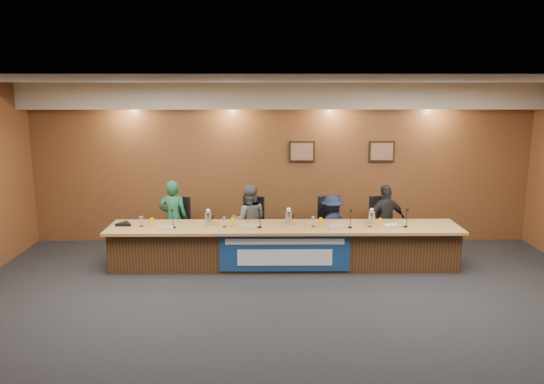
% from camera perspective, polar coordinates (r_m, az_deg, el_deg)
% --- Properties ---
extents(floor, '(10.00, 10.00, 0.00)m').
position_cam_1_polar(floor, '(7.27, 1.91, -14.24)').
color(floor, black).
rests_on(floor, ground).
extents(ceiling, '(10.00, 8.00, 0.04)m').
position_cam_1_polar(ceiling, '(6.56, 2.09, 11.86)').
color(ceiling, silver).
rests_on(ceiling, wall_back).
extents(wall_back, '(10.00, 0.04, 3.20)m').
position_cam_1_polar(wall_back, '(10.67, 1.05, 3.06)').
color(wall_back, brown).
rests_on(wall_back, floor).
extents(soffit, '(10.00, 0.50, 0.50)m').
position_cam_1_polar(soffit, '(10.31, 1.12, 10.31)').
color(soffit, beige).
rests_on(soffit, wall_back).
extents(dais_body, '(6.00, 0.80, 0.70)m').
position_cam_1_polar(dais_body, '(9.38, 1.30, -5.95)').
color(dais_body, '#422815').
rests_on(dais_body, floor).
extents(dais_top, '(6.10, 0.95, 0.05)m').
position_cam_1_polar(dais_top, '(9.23, 1.32, -3.82)').
color(dais_top, '#9C7445').
rests_on(dais_top, dais_body).
extents(banner, '(2.20, 0.02, 0.65)m').
position_cam_1_polar(banner, '(8.98, 1.38, -6.55)').
color(banner, navy).
rests_on(banner, dais_body).
extents(banner_text_upper, '(2.00, 0.01, 0.10)m').
position_cam_1_polar(banner_text_upper, '(8.90, 1.39, -5.35)').
color(banner_text_upper, silver).
rests_on(banner_text_upper, banner).
extents(banner_text_lower, '(1.60, 0.01, 0.28)m').
position_cam_1_polar(banner_text_lower, '(8.99, 1.38, -7.06)').
color(banner_text_lower, silver).
rests_on(banner_text_lower, banner).
extents(wall_photo_left, '(0.52, 0.04, 0.42)m').
position_cam_1_polar(wall_photo_left, '(10.62, 3.22, 4.37)').
color(wall_photo_left, black).
rests_on(wall_photo_left, wall_back).
extents(wall_photo_right, '(0.52, 0.04, 0.42)m').
position_cam_1_polar(wall_photo_right, '(10.85, 11.71, 4.30)').
color(wall_photo_right, black).
rests_on(wall_photo_right, wall_back).
extents(panelist_a, '(0.54, 0.36, 1.44)m').
position_cam_1_polar(panelist_a, '(10.02, -10.58, -2.81)').
color(panelist_a, '#184E32').
rests_on(panelist_a, floor).
extents(panelist_b, '(0.67, 0.52, 1.35)m').
position_cam_1_polar(panelist_b, '(9.88, -2.47, -3.09)').
color(panelist_b, '#505255').
rests_on(panelist_b, floor).
extents(panelist_c, '(0.86, 0.69, 1.16)m').
position_cam_1_polar(panelist_c, '(9.97, 6.46, -3.60)').
color(panelist_c, black).
rests_on(panelist_c, floor).
extents(panelist_d, '(0.85, 0.54, 1.34)m').
position_cam_1_polar(panelist_d, '(10.12, 12.12, -3.01)').
color(panelist_d, black).
rests_on(panelist_d, floor).
extents(office_chair_a, '(0.63, 0.63, 0.08)m').
position_cam_1_polar(office_chair_a, '(10.17, -10.43, -3.99)').
color(office_chair_a, black).
rests_on(office_chair_a, floor).
extents(office_chair_b, '(0.62, 0.62, 0.08)m').
position_cam_1_polar(office_chair_b, '(10.03, -2.44, -4.03)').
color(office_chair_b, black).
rests_on(office_chair_b, floor).
extents(office_chair_c, '(0.55, 0.55, 0.08)m').
position_cam_1_polar(office_chair_c, '(10.09, 6.38, -3.99)').
color(office_chair_c, black).
rests_on(office_chair_c, floor).
extents(office_chair_d, '(0.58, 0.58, 0.08)m').
position_cam_1_polar(office_chair_d, '(10.26, 11.96, -3.91)').
color(office_chair_d, black).
rests_on(office_chair_d, floor).
extents(nameplate_a, '(0.24, 0.08, 0.10)m').
position_cam_1_polar(nameplate_a, '(9.09, -11.42, -3.82)').
color(nameplate_a, white).
rests_on(nameplate_a, dais_top).
extents(microphone_a, '(0.07, 0.07, 0.02)m').
position_cam_1_polar(microphone_a, '(9.25, -10.53, -3.74)').
color(microphone_a, black).
rests_on(microphone_a, dais_top).
extents(juice_glass_a, '(0.06, 0.06, 0.15)m').
position_cam_1_polar(juice_glass_a, '(9.39, -12.80, -3.20)').
color(juice_glass_a, '#F8AD00').
rests_on(juice_glass_a, dais_top).
extents(water_glass_a, '(0.08, 0.08, 0.18)m').
position_cam_1_polar(water_glass_a, '(9.43, -13.89, -3.10)').
color(water_glass_a, silver).
rests_on(water_glass_a, dais_top).
extents(nameplate_b, '(0.24, 0.08, 0.10)m').
position_cam_1_polar(nameplate_b, '(8.97, -2.55, -3.80)').
color(nameplate_b, white).
rests_on(nameplate_b, dais_top).
extents(microphone_b, '(0.07, 0.07, 0.02)m').
position_cam_1_polar(microphone_b, '(9.11, -1.34, -3.79)').
color(microphone_b, black).
rests_on(microphone_b, dais_top).
extents(juice_glass_b, '(0.06, 0.06, 0.15)m').
position_cam_1_polar(juice_glass_b, '(9.19, -4.26, -3.27)').
color(juice_glass_b, '#F8AD00').
rests_on(juice_glass_b, dais_top).
extents(water_glass_b, '(0.08, 0.08, 0.18)m').
position_cam_1_polar(water_glass_b, '(9.16, -5.18, -3.24)').
color(water_glass_b, silver).
rests_on(water_glass_b, dais_top).
extents(nameplate_c, '(0.24, 0.08, 0.10)m').
position_cam_1_polar(nameplate_c, '(9.05, 7.06, -3.75)').
color(nameplate_c, white).
rests_on(nameplate_c, dais_top).
extents(microphone_c, '(0.07, 0.07, 0.02)m').
position_cam_1_polar(microphone_c, '(9.19, 8.38, -3.77)').
color(microphone_c, black).
rests_on(microphone_c, dais_top).
extents(juice_glass_c, '(0.06, 0.06, 0.15)m').
position_cam_1_polar(juice_glass_c, '(9.22, 5.25, -3.24)').
color(juice_glass_c, '#F8AD00').
rests_on(juice_glass_c, dais_top).
extents(water_glass_c, '(0.08, 0.08, 0.18)m').
position_cam_1_polar(water_glass_c, '(9.17, 4.46, -3.21)').
color(water_glass_c, silver).
rests_on(water_glass_c, dais_top).
extents(nameplate_d, '(0.24, 0.08, 0.10)m').
position_cam_1_polar(nameplate_d, '(9.25, 13.12, -3.63)').
color(nameplate_d, white).
rests_on(nameplate_d, dais_top).
extents(microphone_d, '(0.07, 0.07, 0.02)m').
position_cam_1_polar(microphone_d, '(9.43, 14.16, -3.62)').
color(microphone_d, black).
rests_on(microphone_d, dais_top).
extents(juice_glass_d, '(0.06, 0.06, 0.15)m').
position_cam_1_polar(juice_glass_d, '(9.34, 11.57, -3.23)').
color(juice_glass_d, '#F8AD00').
rests_on(juice_glass_d, dais_top).
extents(water_glass_d, '(0.08, 0.08, 0.18)m').
position_cam_1_polar(water_glass_d, '(9.29, 10.49, -3.17)').
color(water_glass_d, silver).
rests_on(water_glass_d, dais_top).
extents(carafe_left, '(0.11, 0.11, 0.25)m').
position_cam_1_polar(carafe_left, '(9.27, -6.86, -2.88)').
color(carafe_left, silver).
rests_on(carafe_left, dais_top).
extents(carafe_mid, '(0.12, 0.12, 0.25)m').
position_cam_1_polar(carafe_mid, '(9.28, 1.80, -2.77)').
color(carafe_mid, silver).
rests_on(carafe_mid, dais_top).
extents(carafe_right, '(0.13, 0.13, 0.23)m').
position_cam_1_polar(carafe_right, '(9.47, 10.65, -2.75)').
color(carafe_right, silver).
rests_on(carafe_right, dais_top).
extents(speakerphone, '(0.32, 0.32, 0.05)m').
position_cam_1_polar(speakerphone, '(9.60, -15.61, -3.33)').
color(speakerphone, black).
rests_on(speakerphone, dais_top).
extents(paper_stack, '(0.26, 0.33, 0.01)m').
position_cam_1_polar(paper_stack, '(9.44, 12.84, -3.58)').
color(paper_stack, white).
rests_on(paper_stack, dais_top).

